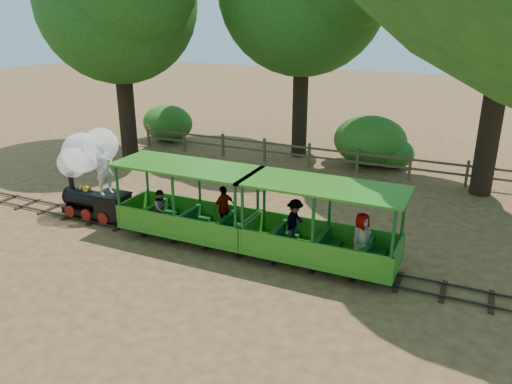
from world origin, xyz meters
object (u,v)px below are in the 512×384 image
at_px(carriage_front, 190,212).
at_px(fence, 333,156).
at_px(locomotive, 89,167).
at_px(carriage_rear, 321,236).

distance_m(carriage_front, fence, 8.18).
bearing_deg(locomotive, carriage_rear, -0.28).
height_order(locomotive, carriage_rear, locomotive).
relative_size(locomotive, carriage_front, 0.74).
height_order(carriage_front, carriage_rear, same).
bearing_deg(fence, carriage_rear, -75.44).
height_order(carriage_rear, fence, carriage_rear).
xyz_separation_m(carriage_front, fence, (1.70, 8.00, -0.24)).
relative_size(carriage_rear, fence, 0.22).
relative_size(carriage_front, fence, 0.22).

